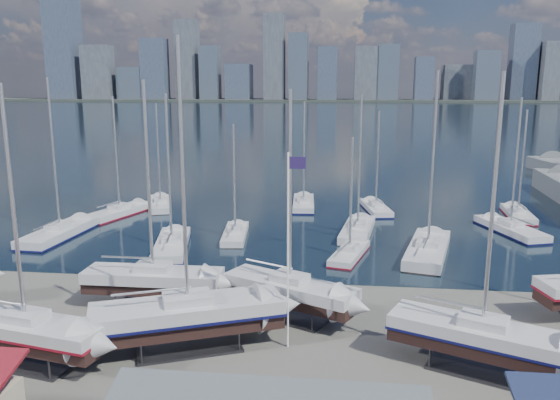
# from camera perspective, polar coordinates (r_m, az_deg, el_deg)

# --- Properties ---
(ground) EXTENTS (1400.00, 1400.00, 0.00)m
(ground) POSITION_cam_1_polar(r_m,az_deg,el_deg) (35.55, 1.67, -14.30)
(ground) COLOR #605E59
(ground) RESTS_ON ground
(water) EXTENTS (1400.00, 600.00, 0.40)m
(water) POSITION_cam_1_polar(r_m,az_deg,el_deg) (342.20, 6.18, 9.06)
(water) COLOR #172B36
(water) RESTS_ON ground
(far_shore) EXTENTS (1400.00, 80.00, 2.20)m
(far_shore) POSITION_cam_1_polar(r_m,az_deg,el_deg) (602.00, 6.41, 10.31)
(far_shore) COLOR #2D332D
(far_shore) RESTS_ON ground
(skyline) EXTENTS (639.14, 43.80, 107.69)m
(skyline) POSITION_cam_1_polar(r_m,az_deg,el_deg) (596.13, 5.71, 13.97)
(skyline) COLOR #475166
(skyline) RESTS_ON far_shore
(sailboat_cradle_1) EXTENTS (10.12, 4.67, 15.80)m
(sailboat_cradle_1) POSITION_cam_1_polar(r_m,az_deg,el_deg) (34.84, -25.03, -12.30)
(sailboat_cradle_1) COLOR #2D2D33
(sailboat_cradle_1) RESTS_ON ground
(sailboat_cradle_2) EXTENTS (9.86, 2.77, 16.09)m
(sailboat_cradle_2) POSITION_cam_1_polar(r_m,az_deg,el_deg) (40.47, -13.10, -8.10)
(sailboat_cradle_2) COLOR #2D2D33
(sailboat_cradle_2) RESTS_ON ground
(sailboat_cradle_3) EXTENTS (11.83, 7.40, 18.36)m
(sailboat_cradle_3) POSITION_cam_1_polar(r_m,az_deg,el_deg) (33.87, -9.60, -11.76)
(sailboat_cradle_3) COLOR #2D2D33
(sailboat_cradle_3) RESTS_ON ground
(sailboat_cradle_4) EXTENTS (9.66, 6.56, 15.48)m
(sailboat_cradle_4) POSITION_cam_1_polar(r_m,az_deg,el_deg) (37.60, 1.02, -9.39)
(sailboat_cradle_4) COLOR #2D2D33
(sailboat_cradle_4) RESTS_ON ground
(sailboat_cradle_5) EXTENTS (10.44, 6.73, 16.39)m
(sailboat_cradle_5) POSITION_cam_1_polar(r_m,az_deg,el_deg) (32.90, 20.37, -13.29)
(sailboat_cradle_5) COLOR #2D2D33
(sailboat_cradle_5) RESTS_ON ground
(sailboat_moored_0) EXTENTS (3.98, 11.75, 17.30)m
(sailboat_moored_0) POSITION_cam_1_polar(r_m,az_deg,el_deg) (62.18, -21.97, -3.36)
(sailboat_moored_0) COLOR black
(sailboat_moored_0) RESTS_ON water
(sailboat_moored_1) EXTENTS (5.78, 10.54, 15.18)m
(sailboat_moored_1) POSITION_cam_1_polar(r_m,az_deg,el_deg) (70.10, -16.39, -1.34)
(sailboat_moored_1) COLOR black
(sailboat_moored_1) RESTS_ON water
(sailboat_moored_2) EXTENTS (5.58, 9.75, 14.20)m
(sailboat_moored_2) POSITION_cam_1_polar(r_m,az_deg,el_deg) (73.50, -12.37, -0.52)
(sailboat_moored_2) COLOR black
(sailboat_moored_2) RESTS_ON water
(sailboat_moored_3) EXTENTS (5.07, 10.89, 15.71)m
(sailboat_moored_3) POSITION_cam_1_polar(r_m,az_deg,el_deg) (54.40, -11.22, -4.81)
(sailboat_moored_3) COLOR black
(sailboat_moored_3) RESTS_ON water
(sailboat_moored_4) EXTENTS (3.18, 8.45, 12.46)m
(sailboat_moored_4) POSITION_cam_1_polar(r_m,az_deg,el_deg) (57.66, -4.70, -3.66)
(sailboat_moored_4) COLOR black
(sailboat_moored_4) RESTS_ON water
(sailboat_moored_5) EXTENTS (3.33, 9.83, 14.46)m
(sailboat_moored_5) POSITION_cam_1_polar(r_m,az_deg,el_deg) (72.13, 2.47, -0.50)
(sailboat_moored_5) COLOR black
(sailboat_moored_5) RESTS_ON water
(sailboat_moored_6) EXTENTS (4.11, 8.13, 11.71)m
(sailboat_moored_6) POSITION_cam_1_polar(r_m,az_deg,el_deg) (51.47, 7.28, -5.63)
(sailboat_moored_6) COLOR black
(sailboat_moored_6) RESTS_ON water
(sailboat_moored_7) EXTENTS (4.28, 10.63, 15.60)m
(sailboat_moored_7) POSITION_cam_1_polar(r_m,az_deg,el_deg) (59.40, 8.11, -3.28)
(sailboat_moored_7) COLOR black
(sailboat_moored_7) RESTS_ON water
(sailboat_moored_8) EXTENTS (3.94, 9.18, 13.29)m
(sailboat_moored_8) POSITION_cam_1_polar(r_m,az_deg,el_deg) (70.66, 9.98, -0.93)
(sailboat_moored_8) COLOR black
(sailboat_moored_8) RESTS_ON water
(sailboat_moored_9) EXTENTS (6.07, 12.27, 17.85)m
(sailboat_moored_9) POSITION_cam_1_polar(r_m,az_deg,el_deg) (53.47, 15.17, -5.28)
(sailboat_moored_9) COLOR black
(sailboat_moored_9) RESTS_ON water
(sailboat_moored_10) EXTENTS (5.86, 10.57, 15.23)m
(sailboat_moored_10) POSITION_cam_1_polar(r_m,az_deg,el_deg) (64.37, 22.91, -2.94)
(sailboat_moored_10) COLOR black
(sailboat_moored_10) RESTS_ON water
(sailboat_moored_11) EXTENTS (3.25, 9.26, 13.58)m
(sailboat_moored_11) POSITION_cam_1_polar(r_m,az_deg,el_deg) (72.38, 23.59, -1.45)
(sailboat_moored_11) COLOR black
(sailboat_moored_11) RESTS_ON water
(flagpole) EXTENTS (1.06, 0.12, 11.97)m
(flagpole) POSITION_cam_1_polar(r_m,az_deg,el_deg) (32.05, 1.00, -4.04)
(flagpole) COLOR white
(flagpole) RESTS_ON ground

